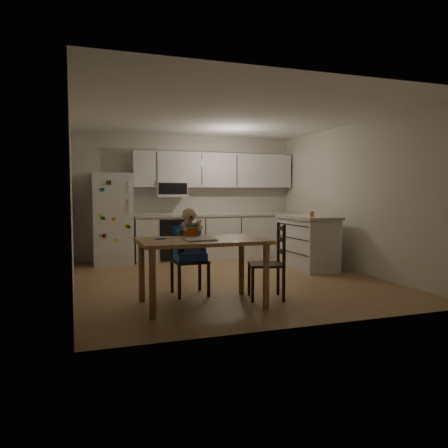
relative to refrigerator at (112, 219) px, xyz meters
name	(u,v)px	position (x,y,z in m)	size (l,w,h in m)	color
room	(218,198)	(1.55, -1.67, 0.40)	(4.52, 5.01, 2.51)	#8E6242
refrigerator	(112,219)	(0.00, 0.00, 0.00)	(0.72, 0.70, 1.70)	silver
kitchen_run	(215,215)	(2.05, 0.09, 0.03)	(3.37, 0.62, 2.15)	silver
kitchen_island	(308,242)	(3.22, -1.66, -0.38)	(0.66, 1.26, 0.93)	silver
red_cup	(312,214)	(3.14, -1.92, 0.13)	(0.07, 0.07, 0.09)	#D95528
dining_table	(202,248)	(0.74, -3.51, -0.17)	(1.47, 0.95, 0.79)	olive
napkin	(200,239)	(0.69, -3.61, -0.05)	(0.34, 0.30, 0.01)	#A6A6AB
toddler_spoon	(160,239)	(0.27, -3.40, -0.05)	(0.02, 0.02, 0.12)	blue
chair_booster	(189,242)	(0.74, -2.89, -0.17)	(0.44, 0.44, 1.13)	black
chair_side	(273,256)	(1.68, -3.49, -0.31)	(0.52, 0.52, 0.95)	black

